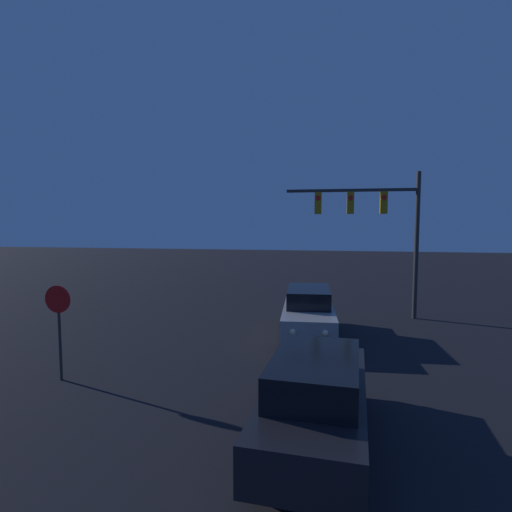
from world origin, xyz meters
TOP-DOWN VIEW (x-y plane):
  - car_near at (1.99, 10.72)m, footprint 1.99×4.68m
  - car_far at (1.53, 17.43)m, footprint 1.91×4.66m
  - traffic_signal_mast at (4.08, 20.78)m, footprint 5.34×0.30m
  - stop_sign at (-4.33, 12.48)m, footprint 0.68×0.07m

SIDE VIEW (x-z plane):
  - car_near at x=1.99m, z-range 0.03..1.68m
  - car_far at x=1.53m, z-range 0.03..1.68m
  - stop_sign at x=-4.33m, z-range 0.46..2.84m
  - traffic_signal_mast at x=4.08m, z-range 1.13..7.06m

